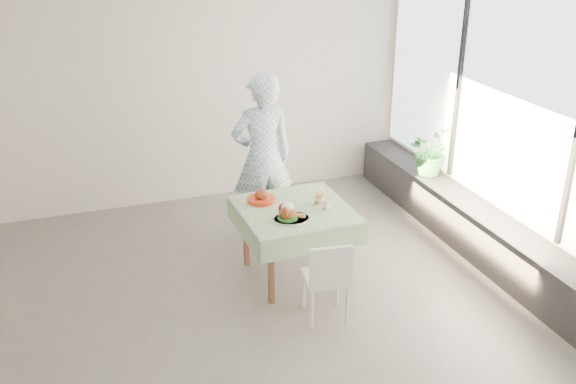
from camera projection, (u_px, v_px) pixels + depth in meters
name	position (u px, v px, depth m)	size (l,w,h in m)	color
floor	(224.00, 303.00, 5.99)	(6.00, 6.00, 0.00)	#5D5A58
wall_back	(167.00, 92.00, 7.59)	(6.00, 0.02, 2.80)	silver
wall_front	(334.00, 327.00, 3.27)	(6.00, 0.02, 2.80)	silver
wall_right	(512.00, 127.00, 6.35)	(0.02, 5.00, 2.80)	silver
window_pane	(513.00, 103.00, 6.24)	(0.01, 4.80, 2.18)	#D1E0F9
window_ledge	(481.00, 233.00, 6.75)	(0.40, 4.80, 0.50)	black
cafe_table	(295.00, 234.00, 6.26)	(1.07, 1.07, 0.74)	brown
chair_far	(268.00, 220.00, 7.04)	(0.46, 0.46, 0.80)	white
chair_near	(326.00, 293.00, 5.69)	(0.42, 0.42, 0.79)	white
diner	(262.00, 158.00, 6.88)	(0.68, 0.45, 1.87)	#82A9D0
main_dish	(289.00, 215.00, 5.89)	(0.34, 0.34, 0.18)	white
juice_cup_orange	(320.00, 197.00, 6.24)	(0.10, 0.10, 0.27)	white
juice_cup_lemonade	(326.00, 204.00, 6.11)	(0.09, 0.09, 0.25)	white
second_dish	(261.00, 198.00, 6.28)	(0.27, 0.27, 0.13)	#B32E12
potted_plant	(429.00, 151.00, 7.51)	(0.52, 0.45, 0.58)	#257137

